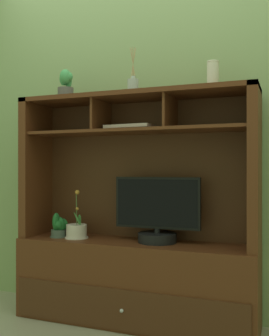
{
  "coord_description": "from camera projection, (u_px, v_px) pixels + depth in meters",
  "views": [
    {
      "loc": [
        0.95,
        -2.45,
        1.01
      ],
      "look_at": [
        0.0,
        0.0,
        1.01
      ],
      "focal_mm": 42.65,
      "sensor_mm": 36.0,
      "label": 1
    }
  ],
  "objects": [
    {
      "name": "potted_succulent",
      "position": [
        66.0,
        84.0,
        2.8
      ],
      "size": [
        0.13,
        0.13,
        0.2
      ],
      "color": "#55524F",
      "rests_on": "media_console"
    },
    {
      "name": "potted_orchid",
      "position": [
        77.0,
        231.0,
        2.74
      ],
      "size": [
        0.16,
        0.16,
        0.33
      ],
      "color": "beige",
      "rests_on": "media_console"
    },
    {
      "name": "magazine_stack_left",
      "position": [
        132.0,
        128.0,
        2.66
      ],
      "size": [
        0.33,
        0.24,
        0.03
      ],
      "color": "#35527A",
      "rests_on": "media_console"
    },
    {
      "name": "diffuser_bottle",
      "position": [
        133.0,
        86.0,
        2.6
      ],
      "size": [
        0.07,
        0.07,
        0.3
      ],
      "color": "#A8B2B0",
      "rests_on": "media_console"
    },
    {
      "name": "tv_monitor",
      "position": [
        157.0,
        216.0,
        2.58
      ],
      "size": [
        0.57,
        0.25,
        0.42
      ],
      "color": "black",
      "rests_on": "media_console"
    },
    {
      "name": "media_console",
      "position": [
        135.0,
        252.0,
        2.64
      ],
      "size": [
        1.58,
        0.43,
        1.5
      ],
      "color": "#532914",
      "rests_on": "ground"
    },
    {
      "name": "floor_plane",
      "position": [
        134.0,
        323.0,
        2.63
      ],
      "size": [
        6.0,
        6.0,
        0.02
      ],
      "primitive_type": "cube",
      "color": "#A19C87",
      "rests_on": "ground"
    },
    {
      "name": "back_wall",
      "position": [
        146.0,
        114.0,
        2.84
      ],
      "size": [
        6.0,
        0.02,
        2.8
      ],
      "primitive_type": "cube",
      "color": "#87A36A",
      "rests_on": "ground"
    },
    {
      "name": "potted_fern",
      "position": [
        59.0,
        227.0,
        2.78
      ],
      "size": [
        0.12,
        0.12,
        0.17
      ],
      "color": "#45534B",
      "rests_on": "media_console"
    },
    {
      "name": "ceramic_vase",
      "position": [
        213.0,
        75.0,
        2.44
      ],
      "size": [
        0.07,
        0.07,
        0.17
      ],
      "color": "silver",
      "rests_on": "media_console"
    }
  ]
}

